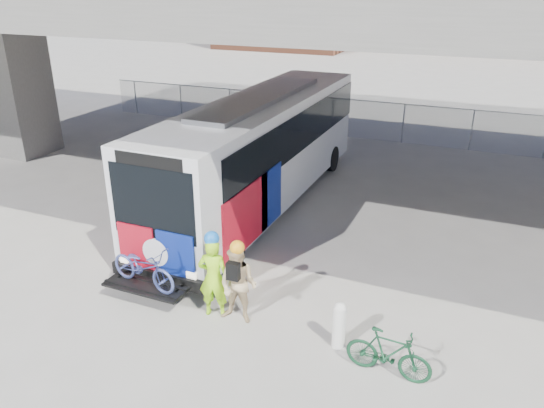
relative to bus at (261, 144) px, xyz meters
The scene contains 7 objects.
ground 3.99m from the bus, 53.84° to the right, with size 160.00×160.00×0.00m, color #9E9991.
bus is the anchor object (origin of this frame).
chainlink_fence 9.50m from the bus, 77.82° to the left, with size 30.00×0.06×30.00m.
bollard 7.96m from the bus, 53.88° to the right, with size 0.28×0.28×1.06m.
cyclist_hivis 6.63m from the bus, 74.96° to the right, with size 0.79×0.62×2.09m.
cyclist_tan 6.82m from the bus, 69.93° to the right, with size 0.91×0.73×1.99m.
bike_parked 9.02m from the bus, 49.84° to the right, with size 0.47×1.67×1.00m, color #164429.
Camera 1 is at (4.91, -12.40, 7.04)m, focal length 35.00 mm.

